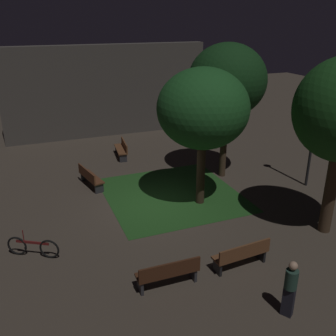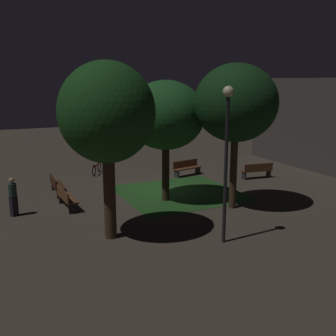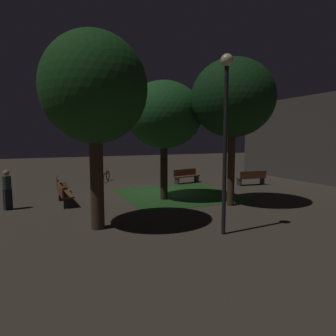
{
  "view_description": "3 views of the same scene",
  "coord_description": "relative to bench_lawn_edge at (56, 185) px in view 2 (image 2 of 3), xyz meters",
  "views": [
    {
      "loc": [
        -4.4,
        -12.87,
        7.14
      ],
      "look_at": [
        1.15,
        1.16,
        1.06
      ],
      "focal_mm": 40.45,
      "sensor_mm": 36.0,
      "label": 1
    },
    {
      "loc": [
        17.74,
        -7.77,
        5.41
      ],
      "look_at": [
        -0.52,
        0.9,
        0.91
      ],
      "focal_mm": 42.01,
      "sensor_mm": 36.0,
      "label": 2
    },
    {
      "loc": [
        14.21,
        -5.54,
        2.9
      ],
      "look_at": [
        -0.64,
        0.95,
        1.17
      ],
      "focal_mm": 30.76,
      "sensor_mm": 36.0,
      "label": 3
    }
  ],
  "objects": [
    {
      "name": "ground_plane",
      "position": [
        1.19,
        4.78,
        -0.48
      ],
      "size": [
        60.0,
        60.0,
        0.0
      ],
      "primitive_type": "plane",
      "color": "#473D33"
    },
    {
      "name": "grass_lawn",
      "position": [
        2.35,
        5.49,
        -0.48
      ],
      "size": [
        5.49,
        5.61,
        0.01
      ],
      "primitive_type": "cube",
      "color": "#23511E",
      "rests_on": "ground"
    },
    {
      "name": "bench_lawn_edge",
      "position": [
        0.0,
        0.0,
        0.0
      ],
      "size": [
        1.81,
        0.51,
        0.88
      ],
      "color": "#422314",
      "rests_on": "ground"
    },
    {
      "name": "bench_path_side",
      "position": [
        2.38,
        0.0,
        0.0
      ],
      "size": [
        1.83,
        0.6,
        0.88
      ],
      "color": "brown",
      "rests_on": "ground"
    },
    {
      "name": "bench_front_right",
      "position": [
        -0.76,
        7.56,
        0.0
      ],
      "size": [
        0.85,
        1.86,
        0.88
      ],
      "color": "brown",
      "rests_on": "ground"
    },
    {
      "name": "bench_by_lamp",
      "position": [
        1.6,
        10.82,
        0.0
      ],
      "size": [
        0.67,
        1.84,
        0.88
      ],
      "color": "brown",
      "rests_on": "ground"
    },
    {
      "name": "tree_back_right",
      "position": [
        5.37,
        6.54,
        4.01
      ],
      "size": [
        3.45,
        3.45,
        6.13
      ],
      "color": "#423021",
      "rests_on": "ground"
    },
    {
      "name": "tree_back_left",
      "position": [
        6.3,
        0.77,
        3.86
      ],
      "size": [
        3.23,
        3.23,
        6.07
      ],
      "color": "#423021",
      "rests_on": "ground"
    },
    {
      "name": "tree_right_canopy",
      "position": [
        3.14,
        4.39,
        3.42
      ],
      "size": [
        3.5,
        3.5,
        5.45
      ],
      "color": "#38281C",
      "rests_on": "ground"
    },
    {
      "name": "lamp_post_plaza_west",
      "position": [
        8.36,
        4.14,
        3.02
      ],
      "size": [
        0.36,
        0.36,
        5.26
      ],
      "color": "black",
      "rests_on": "ground"
    },
    {
      "name": "bicycle",
      "position": [
        -3.45,
        2.94,
        -0.14
      ],
      "size": [
        1.54,
        0.96,
        0.93
      ],
      "color": "black",
      "rests_on": "ground"
    },
    {
      "name": "pedestrian",
      "position": [
        2.43,
        -2.12,
        0.37
      ],
      "size": [
        0.32,
        0.34,
        1.61
      ],
      "color": "black",
      "rests_on": "ground"
    },
    {
      "name": "building_wall_backdrop",
      "position": [
        2.02,
        15.34,
        2.31
      ],
      "size": [
        12.69,
        0.8,
        5.57
      ],
      "primitive_type": "cube",
      "color": "#4C4742",
      "rests_on": "ground"
    }
  ]
}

